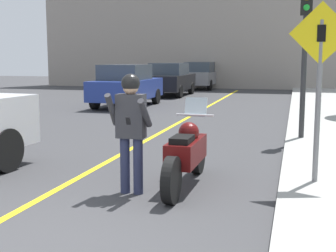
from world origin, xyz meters
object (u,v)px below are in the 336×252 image
Objects in this scene: motorcycle at (186,154)px; parked_car_blue at (127,85)px; traffic_light at (306,29)px; person_biker at (131,121)px; parked_car_black at (170,79)px; crossing_sign at (319,75)px; parked_car_grey at (200,75)px.

motorcycle is 0.57× the size of parked_car_blue.
traffic_light reaches higher than parked_car_blue.
parked_car_black is at bearing 103.30° from person_biker.
person_biker is at bearing -140.42° from motorcycle.
crossing_sign is at bearing -56.75° from parked_car_blue.
crossing_sign is 4.07m from traffic_light.
parked_car_blue is (-4.31, 11.44, -0.21)m from person_biker.
traffic_light is at bearing 63.93° from person_biker.
parked_car_blue is 1.00× the size of parked_car_black.
parked_car_blue is 5.66m from parked_car_black.
traffic_light is at bearing -44.20° from parked_car_blue.
parked_car_grey is at bearing 85.22° from parked_car_black.
parked_car_grey is (0.47, 5.61, 0.00)m from parked_car_black.
parked_car_blue is at bearing 135.80° from traffic_light.
parked_car_black is at bearing 117.87° from traffic_light.
parked_car_black is at bearing 87.23° from parked_car_blue.
person_biker reaches higher than parked_car_blue.
crossing_sign reaches higher than parked_car_blue.
person_biker reaches higher than parked_car_black.
motorcycle is at bearing -111.59° from traffic_light.
crossing_sign reaches higher than parked_car_grey.
crossing_sign is 0.75× the size of traffic_light.
parked_car_blue is 11.29m from parked_car_grey.
traffic_light reaches higher than parked_car_grey.
parked_car_blue is at bearing 114.67° from motorcycle.
parked_car_blue is at bearing -93.77° from parked_car_grey.
person_biker is at bearing -159.81° from crossing_sign.
motorcycle is 17.20m from parked_car_black.
parked_car_blue and parked_car_black have the same top height.
parked_car_black is at bearing -94.78° from parked_car_grey.
crossing_sign is at bearing 11.40° from motorcycle.
person_biker is 0.41× the size of parked_car_grey.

